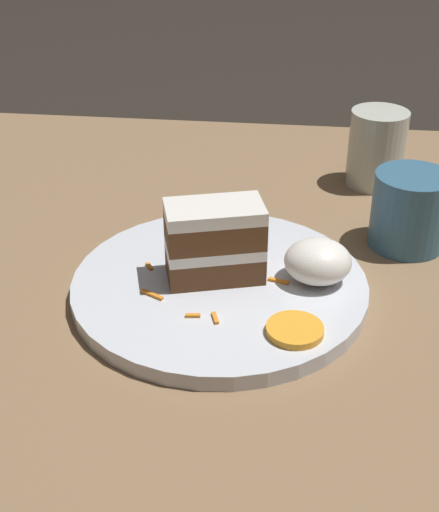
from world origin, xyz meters
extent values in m
plane|color=black|center=(0.00, 0.00, 0.00)|extent=(6.00, 6.00, 0.00)
cube|color=#846647|center=(0.00, 0.00, 0.02)|extent=(1.32, 1.08, 0.04)
cylinder|color=silver|center=(0.04, 0.04, 0.05)|extent=(0.30, 0.30, 0.02)
cube|color=brown|center=(0.03, 0.05, 0.07)|extent=(0.11, 0.08, 0.03)
cube|color=white|center=(0.03, 0.05, 0.09)|extent=(0.11, 0.08, 0.01)
cube|color=brown|center=(0.03, 0.05, 0.11)|extent=(0.11, 0.08, 0.03)
cube|color=white|center=(0.03, 0.05, 0.13)|extent=(0.11, 0.08, 0.01)
ellipsoid|color=white|center=(0.14, 0.05, 0.08)|extent=(0.07, 0.06, 0.04)
cylinder|color=orange|center=(0.12, -0.04, 0.06)|extent=(0.05, 0.05, 0.01)
cube|color=orange|center=(0.10, 0.05, 0.06)|extent=(0.02, 0.01, 0.00)
cube|color=orange|center=(-0.02, 0.10, 0.06)|extent=(0.01, 0.02, 0.00)
cube|color=orange|center=(0.00, 0.11, 0.06)|extent=(0.02, 0.02, 0.00)
cube|color=orange|center=(-0.04, 0.06, 0.06)|extent=(0.01, 0.01, 0.00)
cube|color=orange|center=(0.04, -0.02, 0.06)|extent=(0.01, 0.02, 0.00)
cube|color=orange|center=(0.02, -0.02, 0.06)|extent=(0.01, 0.01, 0.00)
cube|color=orange|center=(-0.02, 0.01, 0.06)|extent=(0.02, 0.02, 0.00)
cylinder|color=beige|center=(0.21, 0.33, 0.09)|extent=(0.07, 0.07, 0.10)
cylinder|color=silver|center=(0.21, 0.33, 0.06)|extent=(0.07, 0.07, 0.04)
cylinder|color=#386684|center=(0.24, 0.17, 0.08)|extent=(0.09, 0.09, 0.09)
cylinder|color=#382314|center=(0.24, 0.17, 0.12)|extent=(0.07, 0.07, 0.01)
camera|label=1|loc=(0.11, -0.56, 0.45)|focal=50.00mm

